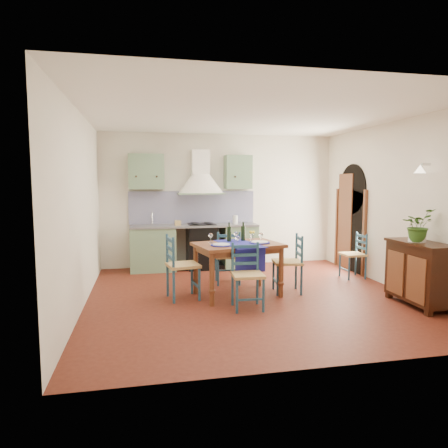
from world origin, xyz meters
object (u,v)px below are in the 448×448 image
Objects in this scene: dining_table at (238,250)px; sideboard at (419,271)px; potted_plant at (418,225)px; chair_near at (247,275)px.

dining_table is 2.66m from sideboard.
potted_plant reaches higher than dining_table.
potted_plant is at bearing -8.42° from chair_near.
chair_near is 2.55m from potted_plant.
dining_table is 0.70m from chair_near.
potted_plant is at bearing 137.66° from sideboard.
potted_plant is (-0.04, 0.03, 0.66)m from sideboard.
potted_plant reaches higher than chair_near.
dining_table is at bearing 156.80° from sideboard.
chair_near is (-0.03, -0.65, -0.26)m from dining_table.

